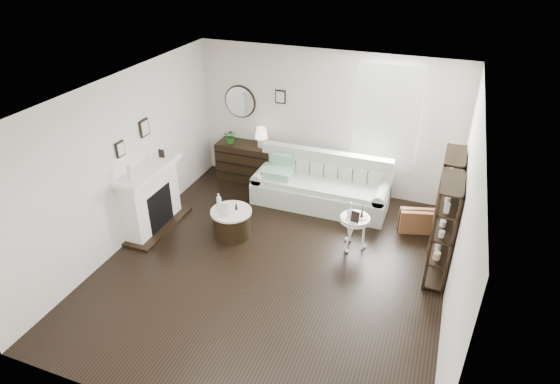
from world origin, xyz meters
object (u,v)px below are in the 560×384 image
at_px(dresser, 246,162).
at_px(drum_table, 232,223).
at_px(sofa, 321,188).
at_px(pedestal_table, 355,220).

height_order(dresser, drum_table, dresser).
xyz_separation_m(sofa, drum_table, (-1.10, -1.53, -0.08)).
distance_m(dresser, pedestal_table, 3.01).
bearing_deg(drum_table, dresser, 106.93).
height_order(sofa, drum_table, sofa).
relative_size(dresser, pedestal_table, 2.03).
bearing_deg(pedestal_table, sofa, 127.25).
bearing_deg(drum_table, sofa, 54.09).
relative_size(sofa, pedestal_table, 4.29).
height_order(dresser, pedestal_table, dresser).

